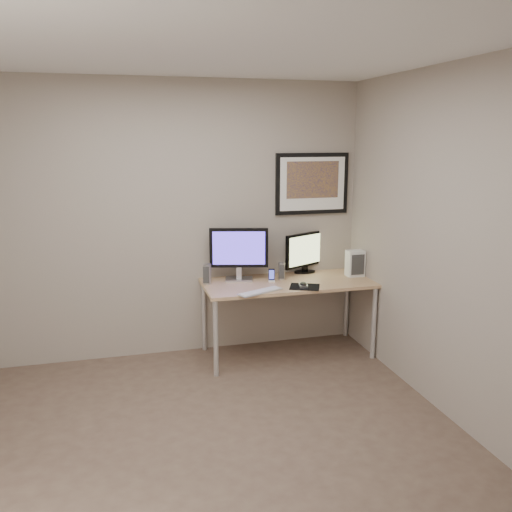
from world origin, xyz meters
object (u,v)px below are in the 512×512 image
(framed_art, at_px, (312,184))
(monitor_tv, at_px, (305,252))
(speaker_right, at_px, (282,271))
(phone_dock, at_px, (272,275))
(fan_unit, at_px, (355,263))
(speaker_left, at_px, (207,274))
(keyboard, at_px, (260,292))
(monitor_large, at_px, (239,252))
(desk, at_px, (288,288))

(framed_art, height_order, monitor_tv, framed_art)
(framed_art, height_order, speaker_right, framed_art)
(monitor_tv, relative_size, speaker_right, 2.93)
(speaker_right, xyz_separation_m, phone_dock, (-0.12, -0.06, -0.02))
(speaker_right, distance_m, phone_dock, 0.13)
(speaker_right, xyz_separation_m, fan_unit, (0.74, -0.07, 0.05))
(speaker_left, height_order, fan_unit, fan_unit)
(framed_art, height_order, speaker_left, framed_art)
(keyboard, bearing_deg, speaker_left, 111.25)
(speaker_right, relative_size, keyboard, 0.38)
(monitor_large, bearing_deg, fan_unit, 7.32)
(phone_dock, height_order, fan_unit, fan_unit)
(framed_art, relative_size, speaker_left, 3.95)
(monitor_large, bearing_deg, framed_art, 25.72)
(monitor_tv, relative_size, phone_dock, 3.83)
(monitor_large, height_order, speaker_left, monitor_large)
(framed_art, xyz_separation_m, fan_unit, (0.36, -0.30, -0.76))
(speaker_right, distance_m, fan_unit, 0.74)
(monitor_large, relative_size, monitor_tv, 1.13)
(desk, relative_size, keyboard, 3.68)
(speaker_left, xyz_separation_m, speaker_right, (0.72, -0.02, -0.01))
(monitor_tv, distance_m, phone_dock, 0.51)
(monitor_tv, xyz_separation_m, speaker_right, (-0.30, -0.18, -0.14))
(monitor_large, height_order, monitor_tv, monitor_large)
(speaker_left, distance_m, phone_dock, 0.61)
(monitor_tv, distance_m, fan_unit, 0.51)
(monitor_large, bearing_deg, desk, -7.28)
(desk, height_order, phone_dock, phone_dock)
(speaker_left, bearing_deg, fan_unit, 21.02)
(speaker_right, height_order, phone_dock, speaker_right)
(monitor_large, xyz_separation_m, speaker_left, (-0.32, -0.05, -0.19))
(monitor_large, relative_size, speaker_right, 3.33)
(framed_art, bearing_deg, speaker_left, -169.10)
(speaker_left, relative_size, fan_unit, 0.74)
(monitor_large, bearing_deg, speaker_left, -156.85)
(keyboard, bearing_deg, phone_dock, 34.36)
(monitor_large, height_order, speaker_right, monitor_large)
(monitor_tv, distance_m, keyboard, 0.86)
(monitor_large, distance_m, keyboard, 0.53)
(desk, relative_size, monitor_tv, 3.32)
(framed_art, distance_m, fan_unit, 0.89)
(framed_art, height_order, keyboard, framed_art)
(speaker_left, height_order, keyboard, speaker_left)
(keyboard, bearing_deg, desk, 15.07)
(keyboard, bearing_deg, monitor_tv, 18.15)
(framed_art, bearing_deg, speaker_right, -148.67)
(keyboard, bearing_deg, framed_art, 17.37)
(phone_dock, relative_size, fan_unit, 0.49)
(desk, relative_size, speaker_left, 8.42)
(speaker_left, height_order, phone_dock, speaker_left)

